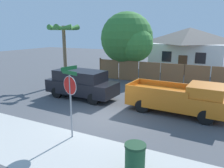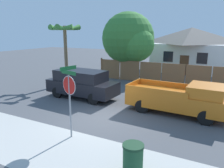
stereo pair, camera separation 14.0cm
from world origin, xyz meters
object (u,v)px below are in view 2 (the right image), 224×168
Objects in this scene: oak_tree at (130,40)px; orange_pickup at (180,98)px; stop_sign at (69,90)px; house at (191,48)px; palm_tree at (65,33)px; red_suv at (82,83)px; trash_bin at (133,158)px.

orange_pickup is (6.28, -7.67, -2.78)m from oak_tree.
house is at bearing 98.23° from stop_sign.
palm_tree is 10.87m from orange_pickup.
red_suv reaches higher than trash_bin.
oak_tree is 8.10m from red_suv.
oak_tree is at bearing -120.33° from house.
orange_pickup is at bearing -15.56° from palm_tree.
red_suv is at bearing -38.22° from palm_tree.
stop_sign is at bearing 162.08° from trash_bin.
palm_tree is (-8.13, -12.49, 1.72)m from house.
palm_tree reaches higher than house.
house is at bearing 59.67° from oak_tree.
oak_tree is at bearing 113.66° from trash_bin.
orange_pickup is 5.97m from trash_bin.
red_suv is 5.79m from stop_sign.
orange_pickup is at bearing 87.00° from trash_bin.
orange_pickup is 5.52× the size of trash_bin.
oak_tree is at bearing 91.27° from red_suv.
trash_bin is at bearing -41.55° from red_suv.
stop_sign is at bearing -77.78° from oak_tree.
red_suv is 8.57m from trash_bin.
palm_tree is 10.23m from stop_sign.
trash_bin is at bearing -4.80° from stop_sign.
trash_bin is (1.52, -21.22, -2.02)m from house.
palm_tree is at bearing -123.06° from house.
trash_bin is (-0.31, -5.95, -0.38)m from orange_pickup.
palm_tree is at bearing 137.89° from trash_bin.
house is 21.37m from trash_bin.
stop_sign is (6.41, -7.67, -2.18)m from palm_tree.
palm_tree is at bearing -127.00° from oak_tree.
palm_tree is 5.09× the size of trash_bin.
palm_tree is at bearing 167.02° from orange_pickup.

